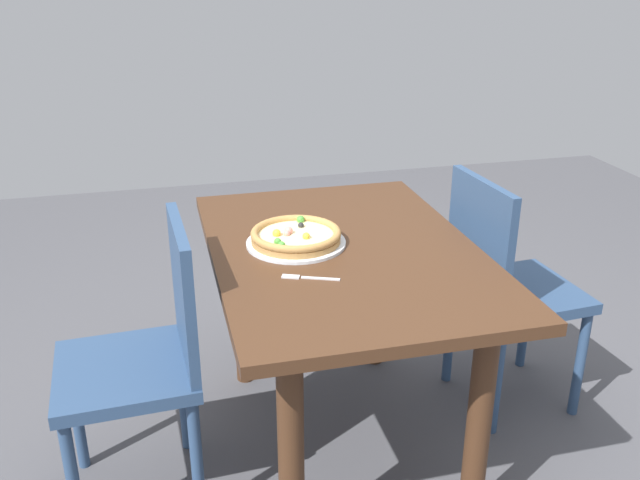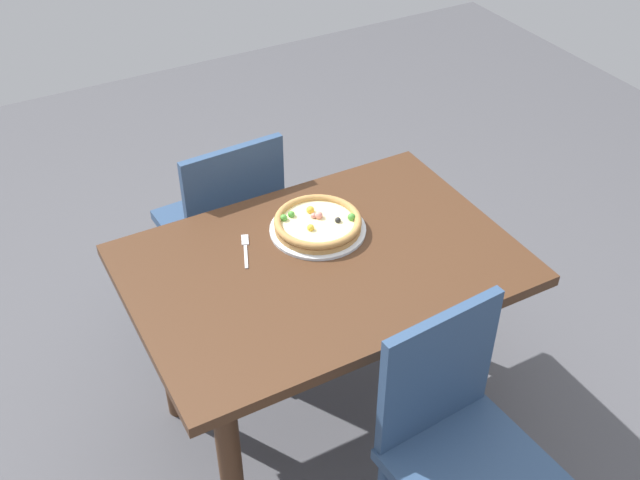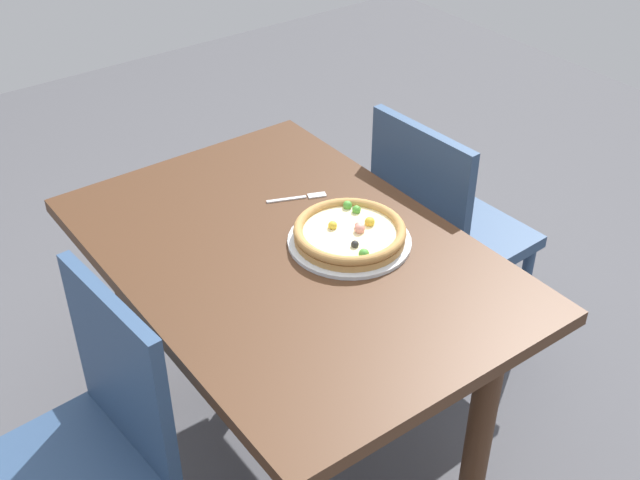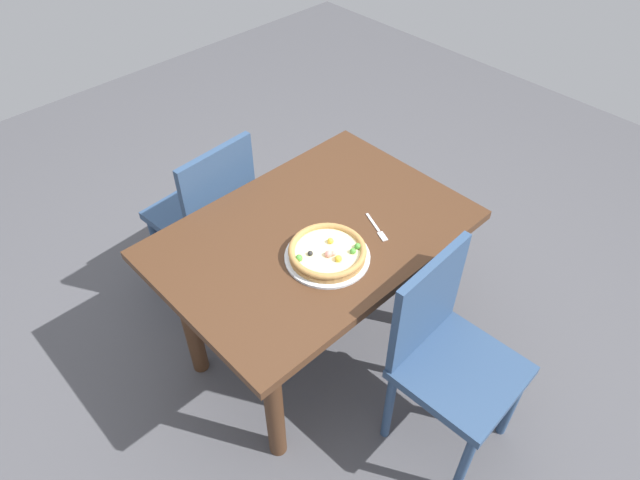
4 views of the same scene
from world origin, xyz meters
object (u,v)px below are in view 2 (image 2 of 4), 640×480
Objects in this scene: chair_far at (225,225)px; fork at (245,248)px; pizza at (318,223)px; chair_near at (459,445)px; dining_table at (322,290)px; plate at (318,229)px.

chair_far is 0.53m from fork.
chair_near is at bearing -87.80° from pizza.
dining_table is 3.78× the size of plate.
chair_far reaches higher than dining_table.
chair_far is at bearing 106.36° from plate.
dining_table is 0.21m from pizza.
pizza reaches higher than plate.
chair_far reaches higher than fork.
plate is at bearing -73.82° from fork.
chair_near is 2.83× the size of plate.
chair_near is 1.25m from chair_far.
chair_far is at bearing -86.48° from chair_near.
chair_far is at bearing 97.45° from dining_table.
chair_near reaches higher than plate.
chair_far is (-0.08, 0.62, -0.12)m from dining_table.
plate is at bearing -76.34° from chair_far.
chair_near and chair_far have the same top height.
pizza is 1.78× the size of fork.
plate reaches higher than fork.
fork is (-0.24, 0.02, -0.03)m from pizza.
plate is at bearing 66.74° from dining_table.
plate is 1.96× the size of fork.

